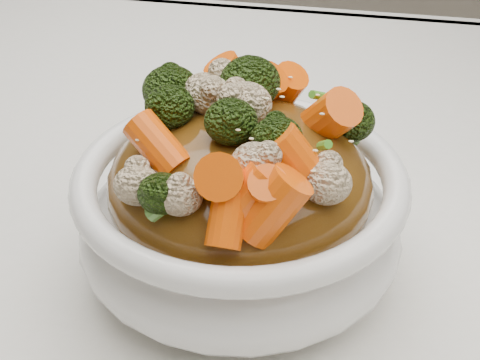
# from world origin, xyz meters

# --- Properties ---
(tablecloth) EXTENTS (1.20, 0.80, 0.04)m
(tablecloth) POSITION_xyz_m (0.00, 0.00, 0.73)
(tablecloth) COLOR white
(tablecloth) RESTS_ON dining_table
(bowl) EXTENTS (0.21, 0.21, 0.08)m
(bowl) POSITION_xyz_m (-0.05, -0.05, 0.79)
(bowl) COLOR white
(bowl) RESTS_ON tablecloth
(sauce_base) EXTENTS (0.16, 0.16, 0.08)m
(sauce_base) POSITION_xyz_m (-0.05, -0.05, 0.81)
(sauce_base) COLOR #54330E
(sauce_base) RESTS_ON bowl
(carrots) EXTENTS (0.16, 0.16, 0.04)m
(carrots) POSITION_xyz_m (-0.05, -0.05, 0.87)
(carrots) COLOR #F75908
(carrots) RESTS_ON sauce_base
(broccoli) EXTENTS (0.16, 0.16, 0.04)m
(broccoli) POSITION_xyz_m (-0.05, -0.05, 0.87)
(broccoli) COLOR black
(broccoli) RESTS_ON sauce_base
(cauliflower) EXTENTS (0.16, 0.16, 0.03)m
(cauliflower) POSITION_xyz_m (-0.05, -0.05, 0.87)
(cauliflower) COLOR beige
(cauliflower) RESTS_ON sauce_base
(scallions) EXTENTS (0.12, 0.12, 0.02)m
(scallions) POSITION_xyz_m (-0.05, -0.05, 0.87)
(scallions) COLOR #449422
(scallions) RESTS_ON sauce_base
(sesame_seeds) EXTENTS (0.15, 0.15, 0.01)m
(sesame_seeds) POSITION_xyz_m (-0.05, -0.05, 0.87)
(sesame_seeds) COLOR #F6E8AF
(sesame_seeds) RESTS_ON sauce_base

